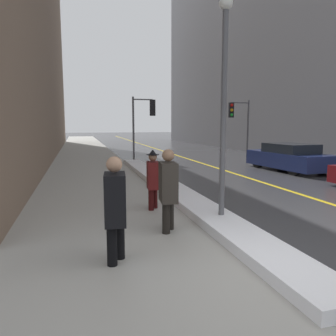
# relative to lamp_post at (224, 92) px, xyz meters

# --- Properties ---
(ground_plane) EXTENTS (160.00, 160.00, 0.00)m
(ground_plane) POSITION_rel_lamp_post_xyz_m (-0.37, -2.42, -2.83)
(ground_plane) COLOR #38383A
(sidewalk_slab) EXTENTS (4.00, 80.00, 0.01)m
(sidewalk_slab) POSITION_rel_lamp_post_xyz_m (-2.37, 12.58, -2.82)
(sidewalk_slab) COLOR #9E9B93
(sidewalk_slab) RESTS_ON ground
(road_centre_stripe) EXTENTS (0.16, 80.00, 0.00)m
(road_centre_stripe) POSITION_rel_lamp_post_xyz_m (3.63, 12.58, -2.82)
(road_centre_stripe) COLOR gold
(road_centre_stripe) RESTS_ON ground
(snow_bank_curb) EXTENTS (0.86, 15.21, 0.20)m
(snow_bank_curb) POSITION_rel_lamp_post_xyz_m (-0.11, 3.91, -2.72)
(snow_bank_curb) COLOR white
(snow_bank_curb) RESTS_ON ground
(lamp_post) EXTENTS (0.28, 0.28, 4.70)m
(lamp_post) POSITION_rel_lamp_post_xyz_m (0.00, 0.00, 0.00)
(lamp_post) COLOR #515156
(lamp_post) RESTS_ON ground
(traffic_light_near) EXTENTS (1.31, 0.32, 3.67)m
(traffic_light_near) POSITION_rel_lamp_post_xyz_m (0.78, 12.02, -0.18)
(traffic_light_near) COLOR #515156
(traffic_light_near) RESTS_ON ground
(traffic_light_far) EXTENTS (1.31, 0.33, 3.60)m
(traffic_light_far) POSITION_rel_lamp_post_xyz_m (6.56, 12.07, -0.23)
(traffic_light_far) COLOR #515156
(traffic_light_far) RESTS_ON ground
(pedestrian_nearside) EXTENTS (0.38, 0.77, 1.68)m
(pedestrian_nearside) POSITION_rel_lamp_post_xyz_m (-2.44, -1.41, -1.90)
(pedestrian_nearside) COLOR black
(pedestrian_nearside) RESTS_ON ground
(pedestrian_in_glasses) EXTENTS (0.37, 0.57, 1.67)m
(pedestrian_in_glasses) POSITION_rel_lamp_post_xyz_m (-1.26, -0.21, -1.90)
(pedestrian_in_glasses) COLOR black
(pedestrian_in_glasses) RESTS_ON ground
(pedestrian_trailing) EXTENTS (0.33, 0.70, 1.53)m
(pedestrian_trailing) POSITION_rel_lamp_post_xyz_m (-1.17, 1.57, -1.99)
(pedestrian_trailing) COLOR #340C0C
(pedestrian_trailing) RESTS_ON ground
(parked_car_navy) EXTENTS (2.11, 4.36, 1.26)m
(parked_car_navy) POSITION_rel_lamp_post_xyz_m (6.50, 6.74, -2.22)
(parked_car_navy) COLOR navy
(parked_car_navy) RESTS_ON ground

